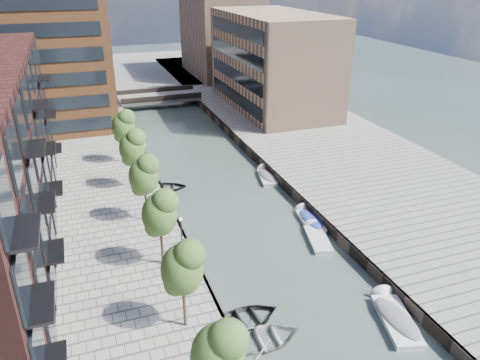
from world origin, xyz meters
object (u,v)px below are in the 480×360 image
sloop_1 (245,323)px  car (236,97)px  tree_3 (159,212)px  sloop_4 (166,189)px  sloop_3 (265,342)px  motorboat_1 (394,316)px  tree_2 (182,266)px  motorboat_3 (309,219)px  tree_6 (123,125)px  bridge (159,97)px  motorboat_2 (316,237)px  tree_1 (218,352)px  tree_4 (143,174)px  motorboat_4 (266,176)px  tree_5 (132,146)px

sloop_1 → car: size_ratio=1.24×
tree_3 → sloop_4: size_ratio=1.39×
sloop_3 → car: size_ratio=1.25×
motorboat_1 → car: size_ratio=1.42×
sloop_4 → motorboat_1: (10.09, -24.42, 0.21)m
tree_2 → motorboat_3: (13.96, 10.56, -5.13)m
tree_6 → motorboat_3: bearing=-51.3°
bridge → tree_3: (-8.50, -47.00, 3.92)m
tree_6 → sloop_4: 8.94m
tree_6 → motorboat_3: (13.96, -17.44, -5.13)m
sloop_4 → tree_6: bearing=37.4°
sloop_4 → sloop_3: bearing=-164.9°
sloop_4 → motorboat_2: size_ratio=0.91×
bridge → tree_2: bearing=-98.9°
tree_1 → tree_4: bearing=90.0°
motorboat_4 → sloop_3: bearing=-112.8°
tree_5 → car: size_ratio=1.53×
motorboat_2 → car: car is taller
sloop_4 → bridge: bearing=2.5°
tree_1 → tree_6: (0.00, 35.00, 0.00)m
tree_5 → motorboat_1: 27.79m
tree_6 → sloop_4: bearing=-64.5°
bridge → tree_4: bearing=-102.0°
tree_5 → motorboat_4: bearing=-1.2°
tree_4 → sloop_4: tree_4 is taller
sloop_3 → motorboat_2: 13.16m
tree_1 → sloop_3: tree_1 is taller
tree_3 → motorboat_3: size_ratio=1.27×
tree_6 → sloop_4: size_ratio=1.39×
tree_5 → bridge: bearing=75.6°
tree_4 → motorboat_2: size_ratio=1.26×
tree_2 → tree_1: bearing=-90.0°
motorboat_1 → tree_3: bearing=143.1°
bridge → tree_4: 41.08m
tree_6 → sloop_1: size_ratio=1.23×
motorboat_1 → sloop_3: bearing=174.3°
motorboat_4 → tree_6: bearing=152.4°
motorboat_1 → motorboat_3: 13.50m
tree_2 → tree_6: size_ratio=1.00×
tree_4 → sloop_4: bearing=67.6°
tree_1 → tree_6: bearing=90.0°
motorboat_3 → tree_3: bearing=-165.7°
tree_5 → sloop_1: 22.01m
tree_4 → sloop_1: bearing=-74.3°
motorboat_4 → tree_5: bearing=178.8°
tree_5 → sloop_4: (3.10, 0.50, -5.31)m
tree_3 → car: 46.59m
tree_6 → car: size_ratio=1.53×
tree_4 → sloop_1: 15.47m
tree_3 → tree_2: bearing=-90.0°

